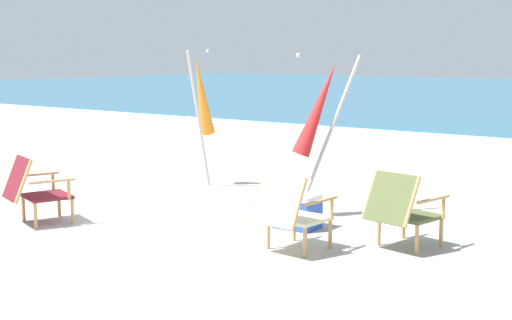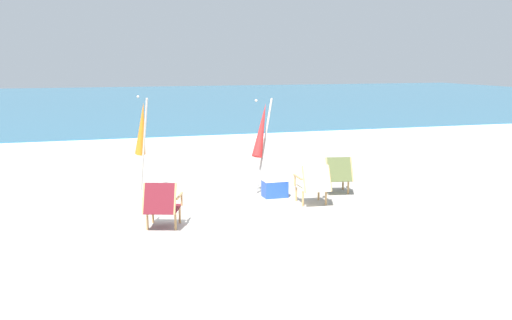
# 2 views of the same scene
# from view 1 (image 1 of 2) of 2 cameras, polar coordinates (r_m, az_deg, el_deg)

# --- Properties ---
(ground_plane) EXTENTS (80.00, 80.00, 0.00)m
(ground_plane) POSITION_cam_1_polar(r_m,az_deg,el_deg) (8.27, -9.52, -5.44)
(ground_plane) COLOR #B2AAA0
(surf_band) EXTENTS (80.00, 1.10, 0.06)m
(surf_band) POSITION_cam_1_polar(r_m,az_deg,el_deg) (17.32, 16.44, 1.68)
(surf_band) COLOR white
(surf_band) RESTS_ON ground
(beach_chair_back_left) EXTENTS (0.64, 0.76, 0.80)m
(beach_chair_back_left) POSITION_cam_1_polar(r_m,az_deg,el_deg) (7.13, 2.72, -4.05)
(beach_chair_back_left) COLOR beige
(beach_chair_back_left) RESTS_ON ground
(beach_chair_mid_center) EXTENTS (0.78, 0.85, 0.81)m
(beach_chair_mid_center) POSITION_cam_1_polar(r_m,az_deg,el_deg) (8.67, -17.37, -2.17)
(beach_chair_mid_center) COLOR maroon
(beach_chair_mid_center) RESTS_ON ground
(beach_chair_far_center) EXTENTS (0.70, 0.82, 0.80)m
(beach_chair_far_center) POSITION_cam_1_polar(r_m,az_deg,el_deg) (7.38, 11.56, -3.79)
(beach_chair_far_center) COLOR #515B33
(beach_chair_far_center) RESTS_ON ground
(umbrella_furled_orange) EXTENTS (0.32, 0.69, 2.05)m
(umbrella_furled_orange) POSITION_cam_1_polar(r_m,az_deg,el_deg) (10.52, -4.36, 5.00)
(umbrella_furled_orange) COLOR #B7B2A8
(umbrella_furled_orange) RESTS_ON ground
(umbrella_furled_red) EXTENTS (0.68, 0.70, 1.99)m
(umbrella_furled_red) POSITION_cam_1_polar(r_m,az_deg,el_deg) (8.55, 5.02, 3.93)
(umbrella_furled_red) COLOR #B7B2A8
(umbrella_furled_red) RESTS_ON ground
(cooler_box) EXTENTS (0.49, 0.35, 0.40)m
(cooler_box) POSITION_cam_1_polar(r_m,az_deg,el_deg) (8.16, 3.30, -4.08)
(cooler_box) COLOR blue
(cooler_box) RESTS_ON ground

